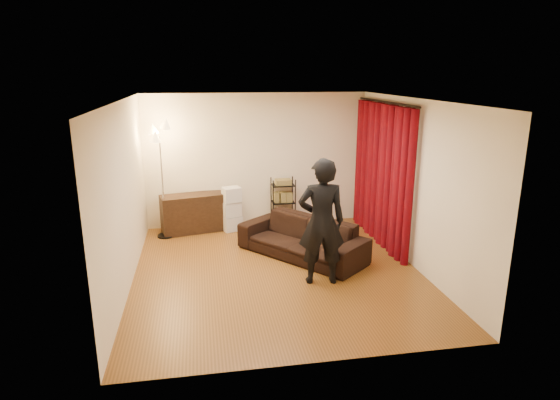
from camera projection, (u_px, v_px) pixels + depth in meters
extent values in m
plane|color=brown|center=(277.00, 271.00, 7.53)|extent=(5.00, 5.00, 0.00)
plane|color=white|center=(277.00, 100.00, 6.81)|extent=(5.00, 5.00, 0.00)
plane|color=#F0E3C6|center=(257.00, 160.00, 9.55)|extent=(5.00, 0.00, 5.00)
plane|color=#F0E3C6|center=(317.00, 248.00, 4.80)|extent=(5.00, 0.00, 5.00)
plane|color=#F0E3C6|center=(125.00, 196.00, 6.80)|extent=(0.00, 5.00, 5.00)
plane|color=#F0E3C6|center=(414.00, 184.00, 7.54)|extent=(0.00, 5.00, 5.00)
cylinder|color=black|center=(386.00, 102.00, 8.27)|extent=(0.04, 2.65, 0.04)
imported|color=black|center=(302.00, 238.00, 8.06)|extent=(2.13, 2.30, 0.66)
imported|color=black|center=(321.00, 222.00, 6.90)|extent=(0.74, 0.53, 1.92)
cube|color=#321F12|center=(195.00, 213.00, 9.32)|extent=(1.37, 0.76, 0.76)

